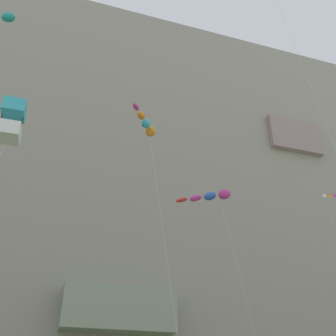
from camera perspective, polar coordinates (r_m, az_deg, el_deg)
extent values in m
cube|color=gray|center=(71.78, -8.50, -5.42)|extent=(180.00, 29.54, 67.63)
cube|color=gray|center=(50.47, -7.08, -19.41)|extent=(13.22, 4.73, 4.96)
cube|color=gray|center=(76.01, 17.20, 4.04)|extent=(10.09, 2.88, 6.69)
cube|color=#38B2D1|center=(22.29, -20.98, 7.73)|extent=(1.14, 1.14, 0.78)
cube|color=white|center=(21.47, -21.68, 4.72)|extent=(1.14, 1.14, 0.78)
cylinder|color=black|center=(21.82, -20.02, 6.06)|extent=(0.04, 0.04, 2.10)
cylinder|color=black|center=(21.94, -22.62, 6.43)|extent=(0.04, 0.04, 2.10)
ellipsoid|color=#CC3399|center=(33.75, 8.02, -3.71)|extent=(1.39, 1.37, 0.91)
ellipsoid|color=blue|center=(34.11, 5.95, -4.00)|extent=(1.28, 1.25, 0.76)
ellipsoid|color=#CC3399|center=(34.51, 3.92, -4.28)|extent=(1.17, 1.12, 0.60)
ellipsoid|color=red|center=(34.96, 1.95, -4.55)|extent=(1.06, 1.00, 0.45)
cylinder|color=silver|center=(30.34, 11.35, -19.07)|extent=(2.08, 2.09, 18.28)
ellipsoid|color=teal|center=(31.96, -21.70, 19.25)|extent=(1.16, 0.99, 0.70)
cube|color=white|center=(56.31, 21.30, -3.66)|extent=(0.40, 0.18, 0.44)
cube|color=orange|center=(56.57, 21.94, -3.65)|extent=(0.40, 0.18, 0.44)
cube|color=#CC3399|center=(56.84, 22.58, -3.64)|extent=(0.40, 0.17, 0.44)
cylinder|color=silver|center=(23.79, 21.06, 7.01)|extent=(2.91, 2.07, 34.03)
ellipsoid|color=orange|center=(31.34, -2.48, 5.20)|extent=(1.17, 1.17, 0.87)
ellipsoid|color=#38B2D1|center=(30.65, -3.15, 6.30)|extent=(1.04, 1.08, 0.72)
ellipsoid|color=orange|center=(29.97, -3.84, 7.45)|extent=(0.91, 0.98, 0.57)
ellipsoid|color=#CC3399|center=(29.32, -4.57, 8.64)|extent=(0.79, 0.88, 0.41)
cylinder|color=silver|center=(24.03, -0.19, -12.65)|extent=(1.32, 5.03, 21.47)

